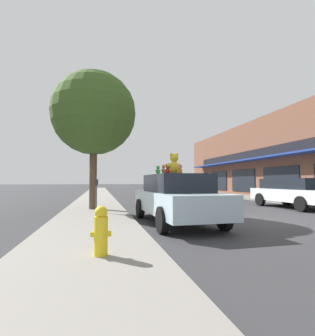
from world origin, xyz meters
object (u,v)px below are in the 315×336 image
object	(u,v)px
parking_meter	(96,191)
teddy_bear_teal	(174,170)
teddy_bear_giant	(174,164)
teddy_bear_brown	(163,169)
parked_car_far_center	(293,192)
teddy_bear_red	(168,170)
street_tree	(94,113)
teddy_bear_green	(158,170)
teddy_bear_orange	(180,170)
teddy_bear_pink	(180,170)
plush_art_car	(176,197)
fire_hydrant	(101,231)

from	to	relation	value
parking_meter	teddy_bear_teal	bearing A→B (deg)	-35.25
teddy_bear_giant	teddy_bear_brown	distance (m)	1.02
parked_car_far_center	teddy_bear_teal	bearing A→B (deg)	-159.06
teddy_bear_red	street_tree	world-z (taller)	street_tree
teddy_bear_giant	teddy_bear_green	xyz separation A→B (m)	(-0.59, -0.28, -0.21)
teddy_bear_orange	street_tree	xyz separation A→B (m)	(-2.59, 4.34, 2.69)
teddy_bear_green	teddy_bear_pink	bearing A→B (deg)	155.08
teddy_bear_giant	teddy_bear_pink	bearing A→B (deg)	93.74
teddy_bear_giant	teddy_bear_red	world-z (taller)	teddy_bear_giant
plush_art_car	parked_car_far_center	distance (m)	7.73
teddy_bear_giant	fire_hydrant	xyz separation A→B (m)	(-2.31, -3.73, -1.35)
plush_art_car	teddy_bear_pink	world-z (taller)	teddy_bear_pink
fire_hydrant	parking_meter	size ratio (longest dim) A/B	0.62
teddy_bear_orange	street_tree	world-z (taller)	street_tree
teddy_bear_pink	parking_meter	xyz separation A→B (m)	(-2.56, 2.67, -0.75)
teddy_bear_giant	fire_hydrant	size ratio (longest dim) A/B	0.88
parking_meter	teddy_bear_brown	bearing A→B (deg)	-59.23
teddy_bear_brown	teddy_bear_teal	world-z (taller)	teddy_bear_teal
teddy_bear_teal	street_tree	xyz separation A→B (m)	(-2.76, 3.19, 2.62)
fire_hydrant	teddy_bear_red	bearing A→B (deg)	62.63
teddy_bear_brown	teddy_bear_teal	bearing A→B (deg)	-164.44
fire_hydrant	teddy_bear_giant	bearing A→B (deg)	58.23
teddy_bear_green	parked_car_far_center	bearing A→B (deg)	-177.28
parked_car_far_center	fire_hydrant	world-z (taller)	parked_car_far_center
parked_car_far_center	parking_meter	xyz separation A→B (m)	(-9.47, -0.78, 0.12)
teddy_bear_giant	parking_meter	size ratio (longest dim) A/B	0.55
teddy_bear_teal	teddy_bear_brown	bearing A→B (deg)	28.33
teddy_bear_brown	teddy_bear_green	bearing A→B (deg)	-132.80
teddy_bear_giant	teddy_bear_green	distance (m)	0.69
teddy_bear_red	parked_car_far_center	bearing A→B (deg)	-166.04
plush_art_car	teddy_bear_pink	bearing A→B (deg)	-67.52
teddy_bear_red	teddy_bear_brown	size ratio (longest dim) A/B	1.49
teddy_bear_red	teddy_bear_teal	size ratio (longest dim) A/B	1.05
teddy_bear_teal	teddy_bear_orange	bearing A→B (deg)	47.91
teddy_bear_brown	street_tree	distance (m)	5.64
plush_art_car	teddy_bear_red	size ratio (longest dim) A/B	12.40
teddy_bear_red	parked_car_far_center	xyz separation A→B (m)	(7.06, 2.48, -0.91)
teddy_bear_giant	teddy_bear_teal	size ratio (longest dim) A/B	1.90
plush_art_car	fire_hydrant	distance (m)	4.29
plush_art_car	parked_car_far_center	bearing A→B (deg)	22.88
teddy_bear_red	parked_car_far_center	distance (m)	7.53
plush_art_car	teddy_bear_green	size ratio (longest dim) A/B	18.31
teddy_bear_green	teddy_bear_orange	bearing A→B (deg)	125.78
teddy_bear_orange	parking_meter	xyz separation A→B (m)	(-2.43, 3.00, -0.70)
plush_art_car	street_tree	bearing A→B (deg)	122.24
teddy_bear_orange	fire_hydrant	world-z (taller)	teddy_bear_orange
teddy_bear_green	teddy_bear_pink	xyz separation A→B (m)	(0.70, -0.04, 0.02)
parking_meter	fire_hydrant	bearing A→B (deg)	-88.66
teddy_bear_brown	teddy_bear_giant	bearing A→B (deg)	-170.43
parking_meter	teddy_bear_red	bearing A→B (deg)	-35.05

